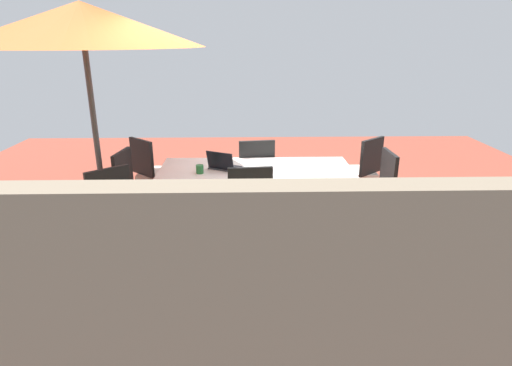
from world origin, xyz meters
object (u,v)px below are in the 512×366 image
(chair_north, at_px, (252,214))
(dining_table, at_px, (256,174))
(chair_south, at_px, (255,171))
(laptop, at_px, (223,165))
(chair_southeast, at_px, (153,170))
(chair_west, at_px, (374,189))
(chair_northeast, at_px, (118,214))
(chair_southwest, at_px, (360,169))
(cup, at_px, (200,169))
(chair_east, at_px, (137,189))
(patio_umbrella, at_px, (82,26))

(chair_north, bearing_deg, dining_table, 80.05)
(chair_south, distance_m, laptop, 0.78)
(chair_southeast, height_order, chair_west, same)
(chair_northeast, distance_m, chair_west, 2.73)
(chair_northeast, bearing_deg, chair_north, -42.31)
(chair_south, height_order, laptop, laptop)
(chair_southwest, relative_size, laptop, 2.47)
(dining_table, bearing_deg, cup, 10.62)
(chair_west, xyz_separation_m, chair_east, (2.65, -0.08, 0.00))
(chair_south, xyz_separation_m, chair_northeast, (1.35, 1.36, 0.00))
(chair_south, relative_size, chair_east, 1.00)
(patio_umbrella, distance_m, chair_east, 1.76)
(chair_west, relative_size, chair_east, 1.00)
(chair_southeast, xyz_separation_m, chair_north, (-1.24, 1.45, 0.00))
(chair_southeast, height_order, laptop, laptop)
(chair_southeast, xyz_separation_m, chair_south, (-1.30, 0.06, 0.00))
(chair_northeast, bearing_deg, chair_southeast, 47.30)
(chair_east, relative_size, chair_north, 1.00)
(dining_table, bearing_deg, chair_southeast, -29.42)
(chair_southeast, bearing_deg, cup, 172.45)
(chair_southeast, xyz_separation_m, laptop, (-0.94, 0.70, 0.27))
(chair_southeast, relative_size, chair_east, 1.00)
(chair_south, distance_m, chair_northeast, 1.91)
(chair_southeast, bearing_deg, chair_northeast, 131.36)
(dining_table, relative_size, chair_southwest, 2.18)
(patio_umbrella, relative_size, cup, 27.00)
(dining_table, distance_m, chair_east, 1.34)
(chair_southwest, height_order, cup, chair_southwest)
(laptop, bearing_deg, chair_west, -155.42)
(patio_umbrella, xyz_separation_m, chair_northeast, (-0.36, 0.69, -1.71))
(chair_north, bearing_deg, chair_west, 20.58)
(chair_west, bearing_deg, laptop, -93.57)
(chair_northeast, xyz_separation_m, cup, (-0.74, -0.57, 0.27))
(chair_west, relative_size, cup, 10.61)
(chair_northeast, xyz_separation_m, laptop, (-0.98, -0.72, 0.27))
(chair_southeast, xyz_separation_m, chair_southwest, (-2.66, 0.02, 0.00))
(cup, bearing_deg, chair_south, -127.99)
(cup, bearing_deg, chair_north, 132.31)
(patio_umbrella, distance_m, chair_south, 2.51)
(dining_table, xyz_separation_m, chair_west, (-1.32, 0.04, -0.17))
(chair_south, relative_size, chair_north, 1.00)
(chair_east, xyz_separation_m, chair_southwest, (-2.69, -0.67, 0.00))
(chair_southeast, height_order, cup, chair_southeast)
(chair_southwest, xyz_separation_m, cup, (1.97, 0.82, 0.27))
(chair_southeast, bearing_deg, chair_southwest, -137.37)
(chair_east, bearing_deg, chair_north, -112.59)
(laptop, bearing_deg, dining_table, -157.56)
(chair_east, bearing_deg, chair_west, -83.72)
(laptop, bearing_deg, cup, 57.25)
(patio_umbrella, xyz_separation_m, chair_north, (-1.65, 0.72, -1.71))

